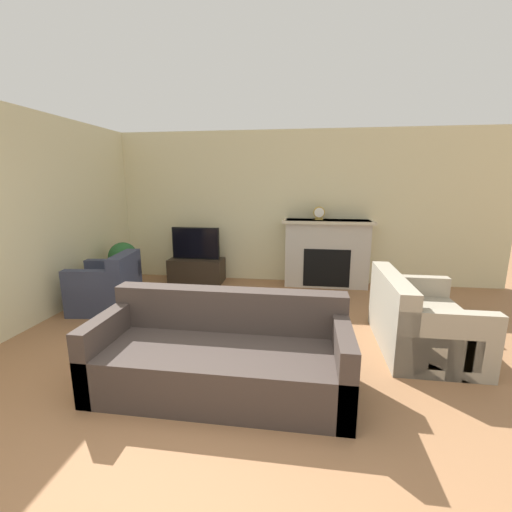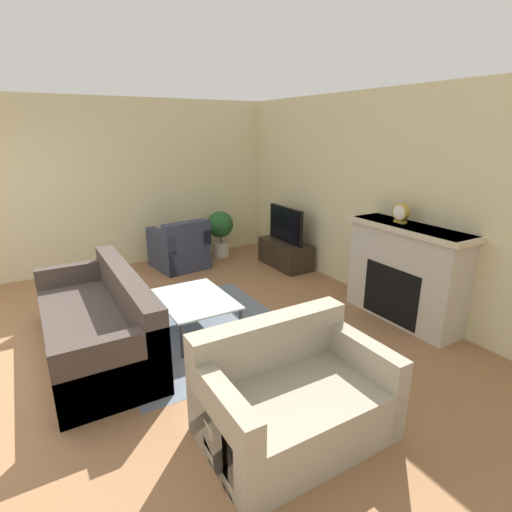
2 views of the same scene
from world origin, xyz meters
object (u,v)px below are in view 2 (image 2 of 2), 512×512
Objects in this scene: coffee_table at (194,301)px; potted_plant at (220,229)px; armchair_by_window at (180,250)px; tv at (286,225)px; couch_loveseat at (292,398)px; mantel_clock at (401,213)px; couch_sectional at (99,325)px.

potted_plant is at bearing 148.53° from coffee_table.
coffee_table is (2.19, -0.63, 0.07)m from armchair_by_window.
tv is 1.80m from armchair_by_window.
couch_loveseat is at bearing 0.59° from coffee_table.
mantel_clock is at bearing 24.79° from couch_loveseat.
couch_loveseat is at bearing -65.21° from mantel_clock.
coffee_table is at bearing -57.82° from tv.
armchair_by_window is at bearing 81.47° from couch_loveseat.
potted_plant is (-0.21, 0.84, 0.21)m from armchair_by_window.
armchair_by_window is 1.09× the size of potted_plant.
coffee_table is (0.10, 1.01, 0.08)m from couch_sectional.
couch_loveseat is 4.10m from armchair_by_window.
potted_plant is at bearing -173.40° from armchair_by_window.
tv is at bearing 111.66° from couch_sectional.
potted_plant is (-1.03, -0.70, -0.21)m from tv.
coffee_table is (1.37, -2.17, -0.35)m from tv.
tv is 3.80× the size of mantel_clock.
tv reaches higher than coffee_table.
potted_plant reaches higher than couch_sectional.
armchair_by_window is 3.58m from mantel_clock.
couch_loveseat is at bearing -18.77° from potted_plant.
mantel_clock is at bearing 2.65° from tv.
couch_sectional is at bearing -95.78° from coffee_table.
coffee_table is 2.82m from potted_plant.
mantel_clock is (0.82, 2.27, 0.92)m from coffee_table.
armchair_by_window is 3.95× the size of mantel_clock.
couch_loveseat is 1.87m from coffee_table.
armchair_by_window is at bearing -151.40° from mantel_clock.
coffee_table is at bearing -109.93° from mantel_clock.
potted_plant is at bearing -165.99° from mantel_clock.
tv is 1.27m from potted_plant.
coffee_table is 2.59m from mantel_clock.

